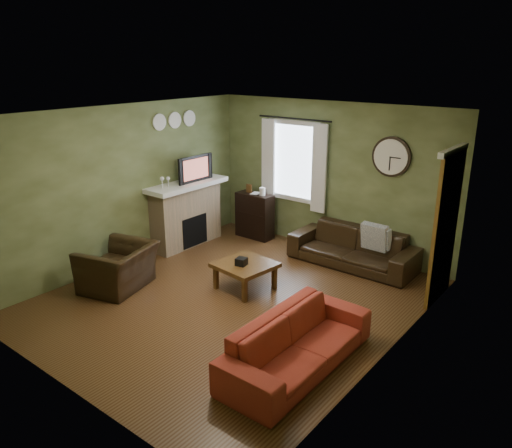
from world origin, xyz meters
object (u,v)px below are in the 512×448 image
Objects in this scene: bookshelf at (255,216)px; sofa_brown at (353,247)px; sofa_red at (298,343)px; armchair at (118,267)px; coffee_table at (245,276)px.

bookshelf is 2.11m from sofa_brown.
bookshelf is 4.25m from sofa_red.
bookshelf is at bearing 159.71° from armchair.
bookshelf is 0.85× the size of armchair.
coffee_table is at bearing -114.54° from sofa_brown.
sofa_brown is at bearing 16.68° from sofa_red.
sofa_red is (2.99, -3.01, -0.13)m from bookshelf.
armchair is 1.89m from coffee_table.
bookshelf reaches higher than sofa_brown.
armchair is (-3.20, 0.02, 0.03)m from sofa_red.
sofa_brown is 3.74m from armchair.
bookshelf is 0.41× the size of sofa_brown.
coffee_table is (1.29, -1.85, -0.22)m from bookshelf.
sofa_brown is 1.03× the size of sofa_red.
armchair is at bearing -128.28° from sofa_brown.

